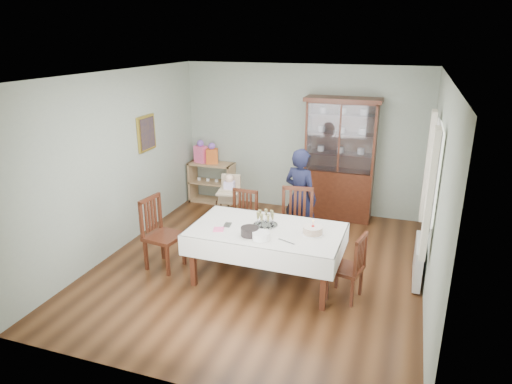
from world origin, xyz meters
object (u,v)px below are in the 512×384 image
at_px(chair_end_right, 346,279).
at_px(champagne_tray, 265,222).
at_px(chair_far_left, 241,234).
at_px(china_cabinet, 340,158).
at_px(chair_end_left, 164,247).
at_px(woman, 300,197).
at_px(gift_bag_pink, 201,152).
at_px(chair_far_right, 295,240).
at_px(gift_bag_orange, 212,154).
at_px(sideboard, 212,182).
at_px(high_chair, 230,208).
at_px(dining_table, 266,254).
at_px(birthday_cake, 313,231).

distance_m(chair_end_right, champagne_tray, 1.27).
bearing_deg(chair_far_left, china_cabinet, 61.78).
distance_m(chair_end_left, woman, 2.22).
xyz_separation_m(chair_end_right, gift_bag_pink, (-3.26, 2.70, 0.73)).
bearing_deg(chair_far_right, gift_bag_pink, 134.38).
distance_m(champagne_tray, gift_bag_orange, 3.15).
bearing_deg(woman, sideboard, -9.99).
bearing_deg(china_cabinet, chair_end_right, -78.44).
bearing_deg(gift_bag_orange, gift_bag_pink, 180.00).
bearing_deg(chair_end_left, sideboard, 17.79).
relative_size(woman, gift_bag_orange, 3.80).
distance_m(chair_end_right, high_chair, 2.68).
xyz_separation_m(china_cabinet, chair_end_right, (0.55, -2.70, -0.86)).
xyz_separation_m(dining_table, sideboard, (-1.97, 2.62, 0.02)).
height_order(high_chair, champagne_tray, high_chair).
bearing_deg(gift_bag_pink, high_chair, -47.37).
relative_size(chair_far_left, gift_bag_pink, 2.13).
distance_m(china_cabinet, gift_bag_orange, 2.47).
bearing_deg(sideboard, birthday_cake, -45.27).
height_order(sideboard, high_chair, high_chair).
relative_size(chair_far_right, gift_bag_orange, 2.62).
xyz_separation_m(champagne_tray, birthday_cake, (0.66, -0.07, -0.01)).
bearing_deg(chair_far_right, woman, 90.24).
xyz_separation_m(chair_end_left, champagne_tray, (1.46, 0.20, 0.51)).
relative_size(chair_far_right, chair_end_right, 1.21).
bearing_deg(woman, chair_end_right, 146.30).
xyz_separation_m(chair_far_right, woman, (-0.08, 0.59, 0.46)).
distance_m(chair_far_right, chair_end_left, 1.91).
xyz_separation_m(chair_far_left, chair_end_right, (1.72, -0.80, -0.02)).
height_order(china_cabinet, chair_end_right, china_cabinet).
relative_size(high_chair, gift_bag_pink, 2.19).
height_order(chair_far_left, birthday_cake, birthday_cake).
bearing_deg(gift_bag_pink, chair_far_right, -38.34).
xyz_separation_m(china_cabinet, chair_far_left, (-1.16, -1.89, -0.84)).
relative_size(china_cabinet, chair_far_left, 2.28).
bearing_deg(champagne_tray, gift_bag_orange, 127.00).
relative_size(china_cabinet, gift_bag_orange, 5.30).
distance_m(chair_end_left, gift_bag_orange, 2.83).
height_order(sideboard, woman, woman).
distance_m(china_cabinet, chair_end_right, 2.88).
bearing_deg(gift_bag_orange, high_chair, -54.49).
bearing_deg(woman, high_chair, 15.58).
bearing_deg(sideboard, dining_table, -53.14).
relative_size(chair_end_left, gift_bag_orange, 2.52).
distance_m(woman, birthday_cake, 1.36).
bearing_deg(gift_bag_orange, sideboard, 146.93).
distance_m(sideboard, gift_bag_pink, 0.63).
xyz_separation_m(chair_far_right, gift_bag_orange, (-2.15, 1.89, 0.66)).
bearing_deg(gift_bag_pink, champagne_tray, -49.66).
bearing_deg(chair_end_left, gift_bag_pink, 22.09).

